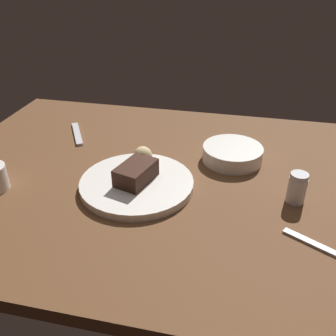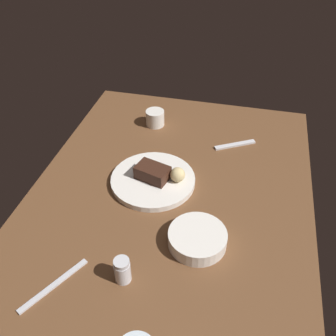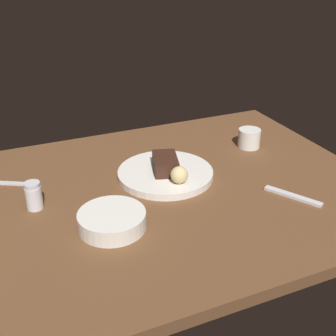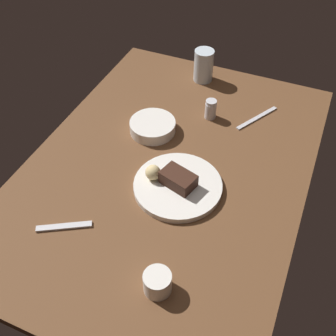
% 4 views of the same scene
% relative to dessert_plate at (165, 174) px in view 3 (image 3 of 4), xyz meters
% --- Properties ---
extents(dining_table, '(1.20, 0.84, 0.03)m').
position_rel_dessert_plate_xyz_m(dining_table, '(0.07, 0.06, -0.02)').
color(dining_table, brown).
rests_on(dining_table, ground).
extents(dessert_plate, '(0.26, 0.26, 0.02)m').
position_rel_dessert_plate_xyz_m(dessert_plate, '(0.00, 0.00, 0.00)').
color(dessert_plate, white).
rests_on(dessert_plate, dining_table).
extents(chocolate_cake_slice, '(0.09, 0.11, 0.04)m').
position_rel_dessert_plate_xyz_m(chocolate_cake_slice, '(-0.00, -0.00, 0.03)').
color(chocolate_cake_slice, '#381E14').
rests_on(chocolate_cake_slice, dessert_plate).
extents(bread_roll, '(0.05, 0.05, 0.05)m').
position_rel_dessert_plate_xyz_m(bread_roll, '(-0.01, 0.08, 0.03)').
color(bread_roll, '#DBC184').
rests_on(bread_roll, dessert_plate).
extents(salt_shaker, '(0.04, 0.04, 0.07)m').
position_rel_dessert_plate_xyz_m(salt_shaker, '(0.35, 0.02, 0.03)').
color(salt_shaker, silver).
rests_on(salt_shaker, dining_table).
extents(side_bowl, '(0.15, 0.15, 0.04)m').
position_rel_dessert_plate_xyz_m(side_bowl, '(0.21, 0.18, 0.01)').
color(side_bowl, white).
rests_on(side_bowl, dining_table).
extents(coffee_cup, '(0.07, 0.07, 0.06)m').
position_rel_dessert_plate_xyz_m(coffee_cup, '(-0.32, -0.08, 0.02)').
color(coffee_cup, silver).
rests_on(coffee_cup, dining_table).
extents(dessert_spoon, '(0.09, 0.14, 0.01)m').
position_rel_dessert_plate_xyz_m(dessert_spoon, '(-0.25, 0.23, -0.01)').
color(dessert_spoon, silver).
rests_on(dessert_spoon, dining_table).
extents(butter_knife, '(0.17, 0.10, 0.01)m').
position_rel_dessert_plate_xyz_m(butter_knife, '(0.41, -0.13, -0.01)').
color(butter_knife, silver).
rests_on(butter_knife, dining_table).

